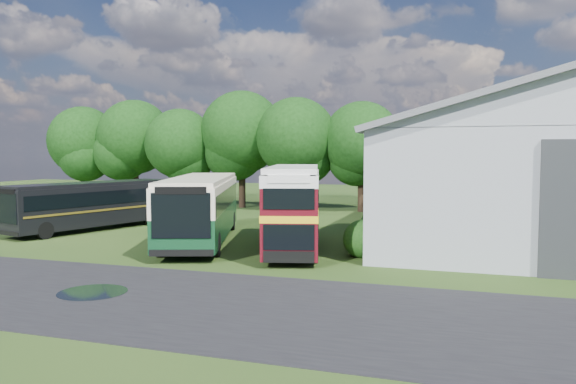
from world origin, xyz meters
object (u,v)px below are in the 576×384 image
(storage_shed, at_px, (567,159))
(bus_green_single, at_px, (201,207))
(bus_dark_single, at_px, (90,205))
(bus_maroon_double, at_px, (294,208))

(storage_shed, relative_size, bus_green_single, 2.03)
(bus_green_single, xyz_separation_m, bus_dark_single, (-8.15, 1.88, -0.27))
(bus_maroon_double, height_order, bus_dark_single, bus_maroon_double)
(storage_shed, height_order, bus_green_single, storage_shed)
(bus_green_single, relative_size, bus_dark_single, 1.17)
(storage_shed, distance_m, bus_green_single, 20.00)
(bus_green_single, height_order, bus_dark_single, bus_green_single)
(bus_dark_single, bearing_deg, bus_green_single, 3.17)
(bus_maroon_double, distance_m, bus_dark_single, 13.62)
(bus_green_single, distance_m, bus_dark_single, 8.36)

